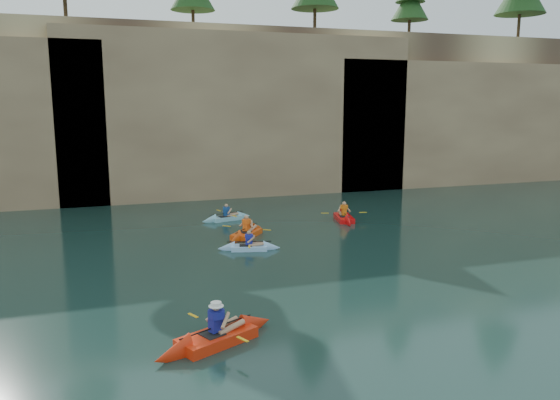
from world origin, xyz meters
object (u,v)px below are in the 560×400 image
object	(u,v)px
kayaker_ltblue_near	(249,247)
kayaker_red_far	(344,217)
kayaker_orange	(247,233)
main_kayaker	(217,337)

from	to	relation	value
kayaker_ltblue_near	kayaker_red_far	size ratio (longest dim) A/B	0.79
kayaker_orange	kayaker_red_far	distance (m)	6.38
kayaker_orange	kayaker_red_far	world-z (taller)	kayaker_orange
kayaker_red_far	main_kayaker	bearing A→B (deg)	156.40
kayaker_orange	kayaker_red_far	size ratio (longest dim) A/B	0.87
main_kayaker	kayaker_orange	distance (m)	11.94
kayaker_ltblue_near	kayaker_red_far	distance (m)	7.89
kayaker_ltblue_near	kayaker_red_far	world-z (taller)	kayaker_red_far
main_kayaker	kayaker_ltblue_near	bearing A→B (deg)	44.11
main_kayaker	kayaker_orange	world-z (taller)	main_kayaker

